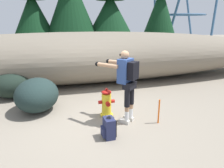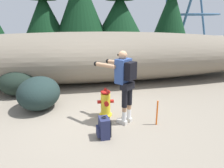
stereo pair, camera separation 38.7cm
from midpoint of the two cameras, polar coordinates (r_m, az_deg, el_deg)
name	(u,v)px [view 1 (the left image)]	position (r m, az deg, el deg)	size (l,w,h in m)	color
ground_plane	(101,119)	(5.33, -5.24, -9.54)	(56.00, 56.00, 0.04)	gray
dirt_embankment	(84,57)	(8.34, -9.16, 7.30)	(17.93, 3.20, 1.97)	#756B5B
fire_hydrant	(107,103)	(5.31, -3.62, -5.37)	(0.42, 0.37, 0.74)	yellow
utility_worker	(126,78)	(4.75, 1.55, 1.69)	(0.93, 0.98, 1.73)	beige
spare_backpack	(109,128)	(4.40, -3.44, -12.11)	(0.30, 0.31, 0.47)	#23284C
boulder_large	(37,95)	(5.99, -21.80, -2.83)	(1.34, 1.13, 0.90)	#1C2C2A
boulder_mid	(12,84)	(7.37, -27.22, -0.12)	(1.20, 1.14, 0.85)	black
pine_tree_left	(32,6)	(12.70, -22.08, 19.30)	(2.32, 2.32, 5.53)	#47331E
pine_tree_right	(110,6)	(12.89, -1.45, 20.74)	(2.60, 2.60, 5.43)	#47331E
pine_tree_far_right	(161,2)	(14.09, 12.54, 21.29)	(2.03, 2.03, 6.31)	#47331E
survey_stake	(159,111)	(5.02, 10.66, -7.50)	(0.04, 0.04, 0.60)	#E55914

